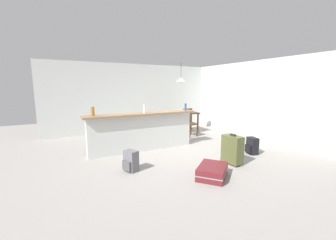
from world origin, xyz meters
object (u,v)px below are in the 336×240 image
object	(u,v)px
bottle_amber	(93,111)
suitcase_upright_olive	(232,149)
pendant_lamp	(181,80)
backpack_grey	(131,161)
bottle_white	(144,109)
backpack_black	(252,146)
suitcase_flat_maroon	(212,171)
dining_chair_near_partition	(189,121)
dining_table	(182,115)
bottle_blue	(186,107)

from	to	relation	value
bottle_amber	suitcase_upright_olive	xyz separation A→B (m)	(2.57, -1.90, -0.78)
pendant_lamp	backpack_grey	world-z (taller)	pendant_lamp
bottle_white	backpack_black	distance (m)	2.88
suitcase_flat_maroon	backpack_black	bearing A→B (deg)	19.13
dining_chair_near_partition	backpack_grey	world-z (taller)	dining_chair_near_partition
dining_chair_near_partition	suitcase_flat_maroon	xyz separation A→B (m)	(-1.48, -3.02, -0.41)
bottle_white	pendant_lamp	bearing A→B (deg)	36.81
pendant_lamp	suitcase_upright_olive	world-z (taller)	pendant_lamp
suitcase_flat_maroon	backpack_black	world-z (taller)	backpack_black
bottle_amber	backpack_black	distance (m)	3.98
bottle_amber	dining_table	world-z (taller)	bottle_amber
backpack_black	pendant_lamp	bearing A→B (deg)	95.20
bottle_blue	bottle_amber	bearing A→B (deg)	177.20
bottle_amber	bottle_white	distance (m)	1.25
dining_chair_near_partition	backpack_grey	size ratio (longest dim) A/B	2.21
backpack_grey	backpack_black	size ratio (longest dim) A/B	1.00
backpack_grey	dining_chair_near_partition	bearing A→B (deg)	36.46
bottle_blue	dining_chair_near_partition	world-z (taller)	bottle_blue
dining_chair_near_partition	suitcase_flat_maroon	size ratio (longest dim) A/B	1.09
bottle_amber	suitcase_flat_maroon	bearing A→B (deg)	-52.06
dining_chair_near_partition	backpack_black	xyz separation A→B (m)	(0.30, -2.40, -0.31)
dining_table	backpack_black	bearing A→B (deg)	-85.51
bottle_white	pendant_lamp	xyz separation A→B (m)	(2.01, 1.50, 0.80)
suitcase_upright_olive	pendant_lamp	bearing A→B (deg)	78.25
backpack_grey	suitcase_flat_maroon	bearing A→B (deg)	-38.32
backpack_black	suitcase_upright_olive	bearing A→B (deg)	-163.64
backpack_grey	suitcase_upright_olive	xyz separation A→B (m)	(2.08, -0.66, 0.13)
bottle_blue	dining_table	distance (m)	1.76
bottle_amber	suitcase_flat_maroon	distance (m)	3.01
dining_chair_near_partition	bottle_white	bearing A→B (deg)	-155.45
bottle_blue	backpack_grey	distance (m)	2.47
dining_table	bottle_blue	bearing A→B (deg)	-118.04
bottle_amber	backpack_grey	xyz separation A→B (m)	(0.49, -1.24, -0.90)
bottle_white	bottle_blue	world-z (taller)	bottle_white
bottle_blue	suitcase_flat_maroon	bearing A→B (deg)	-109.48
dining_table	dining_chair_near_partition	size ratio (longest dim) A/B	1.18
bottle_white	suitcase_upright_olive	world-z (taller)	bottle_white
backpack_black	bottle_white	bearing A→B (deg)	146.79
bottle_amber	suitcase_flat_maroon	world-z (taller)	bottle_amber
bottle_white	dining_table	size ratio (longest dim) A/B	0.21
dining_table	pendant_lamp	distance (m)	1.27
bottle_amber	suitcase_upright_olive	size ratio (longest dim) A/B	0.31
backpack_black	suitcase_upright_olive	distance (m)	1.00
bottle_white	suitcase_flat_maroon	size ratio (longest dim) A/B	0.27
dining_table	backpack_grey	distance (m)	3.86
dining_chair_near_partition	pendant_lamp	bearing A→B (deg)	87.66
bottle_blue	backpack_grey	xyz separation A→B (m)	(-2.01, -1.12, -0.90)
suitcase_flat_maroon	pendant_lamp	bearing A→B (deg)	67.36
bottle_amber	dining_chair_near_partition	world-z (taller)	bottle_amber
bottle_white	dining_chair_near_partition	distance (m)	2.26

